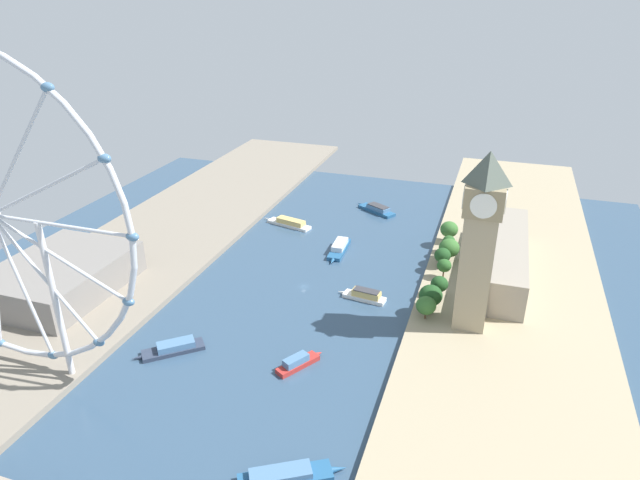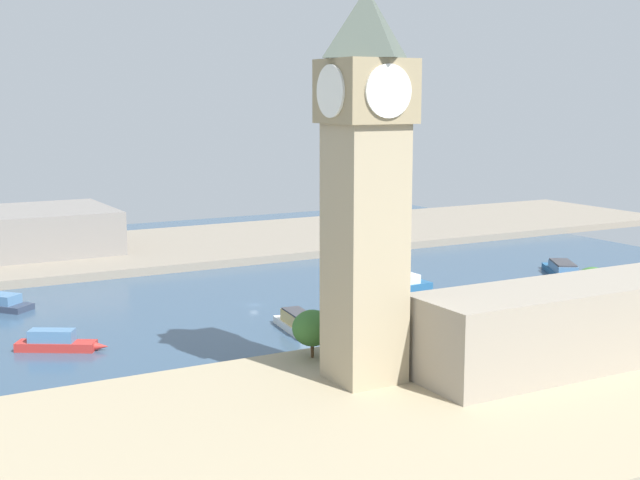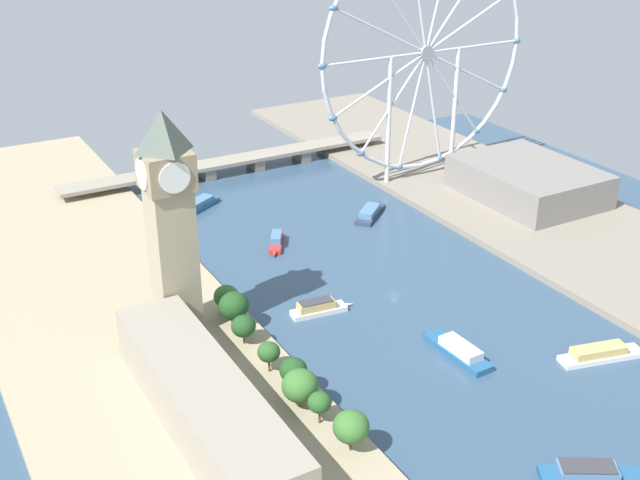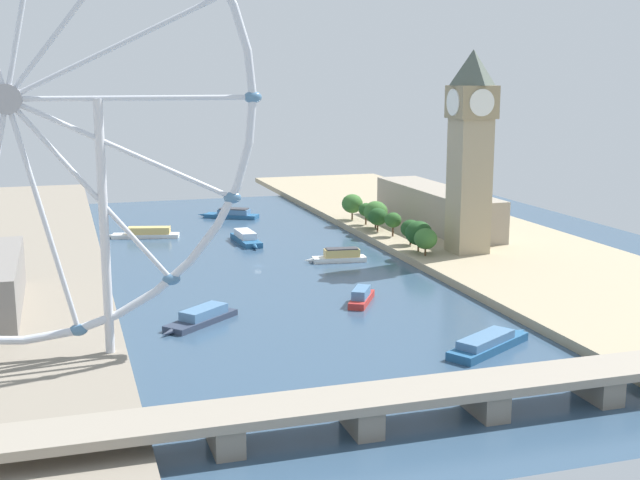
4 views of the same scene
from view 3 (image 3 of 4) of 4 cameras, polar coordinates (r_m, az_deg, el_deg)
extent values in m
plane|color=#334C66|center=(323.48, 5.30, -3.88)|extent=(377.94, 377.94, 0.00)
cube|color=tan|center=(284.07, -12.46, -8.58)|extent=(90.00, 520.00, 3.00)
cube|color=gray|center=(386.36, 18.13, 0.19)|extent=(90.00, 520.00, 3.00)
cube|color=tan|center=(285.40, -10.33, -1.50)|extent=(13.97, 13.97, 54.76)
cube|color=#928260|center=(272.12, -10.87, 4.89)|extent=(16.21, 16.21, 13.03)
pyramid|color=#4C564C|center=(267.83, -11.11, 7.62)|extent=(14.67, 14.67, 14.10)
cylinder|color=white|center=(279.65, -11.45, 5.40)|extent=(10.62, 0.50, 10.62)
cylinder|color=white|center=(264.65, -10.26, 4.36)|extent=(10.62, 0.50, 10.62)
cylinder|color=white|center=(274.68, -9.22, 5.22)|extent=(0.50, 10.62, 10.62)
cylinder|color=white|center=(269.80, -12.55, 4.56)|extent=(0.50, 10.62, 10.62)
cube|color=gray|center=(243.94, -8.16, -11.39)|extent=(22.00, 100.32, 18.50)
cylinder|color=#513823|center=(238.64, 2.19, -14.26)|extent=(0.80, 0.80, 4.01)
ellipsoid|color=#386B2D|center=(234.72, 2.22, -13.09)|extent=(10.61, 10.61, 9.55)
cylinder|color=#513823|center=(248.10, -0.03, -12.39)|extent=(0.80, 0.80, 4.53)
ellipsoid|color=#285623|center=(244.98, -0.03, -11.44)|extent=(7.25, 7.25, 6.53)
cylinder|color=#513823|center=(254.96, -1.40, -11.42)|extent=(0.80, 0.80, 3.17)
ellipsoid|color=#386B2D|center=(251.31, -1.42, -10.28)|extent=(11.53, 11.53, 10.38)
cylinder|color=#513823|center=(262.38, -1.88, -10.18)|extent=(0.80, 0.80, 3.54)
ellipsoid|color=#1E471E|center=(259.31, -1.90, -9.21)|extent=(9.00, 9.00, 8.10)
cylinder|color=#513823|center=(270.71, -3.62, -8.86)|extent=(0.80, 0.80, 4.47)
ellipsoid|color=#285623|center=(267.79, -3.65, -7.92)|extent=(7.66, 7.66, 6.89)
cylinder|color=#513823|center=(286.07, -5.40, -6.99)|extent=(0.80, 0.80, 3.51)
ellipsoid|color=#1E471E|center=(283.32, -5.45, -6.10)|extent=(8.71, 8.71, 7.84)
cylinder|color=#513823|center=(297.80, -6.09, -5.66)|extent=(0.80, 0.80, 3.22)
ellipsoid|color=#1E471E|center=(294.74, -6.14, -4.64)|extent=(11.21, 11.21, 10.09)
cylinder|color=#513823|center=(305.05, -6.62, -4.88)|extent=(0.80, 0.80, 3.26)
ellipsoid|color=#386B2D|center=(302.40, -6.67, -3.99)|extent=(9.45, 9.45, 8.50)
torus|color=silver|center=(422.99, 7.52, 13.04)|extent=(123.75, 2.22, 123.75)
cylinder|color=#99999E|center=(422.99, 7.52, 13.04)|extent=(7.29, 3.00, 7.29)
cylinder|color=silver|center=(441.59, 10.78, 13.33)|extent=(60.76, 1.33, 1.33)
cylinder|color=silver|center=(437.26, 10.60, 14.99)|extent=(55.33, 1.33, 27.57)
cylinder|color=silver|center=(430.28, 9.81, 16.32)|extent=(38.93, 1.33, 48.34)
cylinder|color=silver|center=(407.73, 5.48, 16.08)|extent=(38.93, 1.33, 48.34)
cylinder|color=silver|center=(404.83, 4.41, 14.54)|extent=(55.33, 1.33, 27.57)
cylinder|color=silver|center=(405.82, 3.98, 12.68)|extent=(60.76, 1.33, 1.33)
cylinder|color=silver|center=(410.48, 4.28, 10.92)|extent=(55.33, 1.33, 27.57)
cylinder|color=silver|center=(417.79, 5.22, 9.64)|extent=(38.93, 1.33, 48.34)
cylinder|color=silver|center=(426.21, 6.55, 9.07)|extent=(14.82, 1.33, 59.54)
cylinder|color=silver|center=(434.05, 8.02, 9.29)|extent=(14.82, 1.33, 59.54)
cylinder|color=silver|center=(439.83, 9.36, 10.20)|extent=(38.93, 1.33, 48.34)
cylinder|color=silver|center=(442.50, 10.33, 11.64)|extent=(55.33, 1.33, 27.57)
ellipsoid|color=teal|center=(461.44, 13.77, 13.56)|extent=(4.80, 3.20, 3.20)
ellipsoid|color=teal|center=(388.19, 0.97, 16.12)|extent=(4.80, 3.20, 3.20)
ellipsoid|color=teal|center=(390.26, 0.16, 12.23)|extent=(4.80, 3.20, 3.20)
ellipsoid|color=teal|center=(399.89, 0.91, 8.64)|extent=(4.80, 3.20, 3.20)
ellipsoid|color=teal|center=(414.75, 2.91, 6.16)|extent=(4.80, 3.20, 3.20)
ellipsoid|color=teal|center=(431.54, 5.63, 5.18)|extent=(4.80, 3.20, 3.20)
ellipsoid|color=teal|center=(446.90, 8.49, 5.73)|extent=(4.80, 3.20, 3.20)
ellipsoid|color=teal|center=(458.06, 11.03, 7.58)|extent=(4.80, 3.20, 3.20)
ellipsoid|color=teal|center=(463.18, 12.87, 10.33)|extent=(4.80, 3.20, 3.20)
cylinder|color=silver|center=(443.68, 9.51, 9.07)|extent=(2.40, 2.40, 66.10)
cylinder|color=silver|center=(419.09, 4.90, 8.38)|extent=(2.40, 2.40, 66.10)
cube|color=gray|center=(418.92, 14.54, 4.06)|extent=(52.57, 68.50, 16.66)
cube|color=gray|center=(449.20, -6.32, 5.60)|extent=(189.94, 13.96, 2.00)
cube|color=gray|center=(436.33, -11.62, 4.05)|extent=(6.00, 12.56, 6.15)
cube|color=gray|center=(445.38, -8.03, 4.77)|extent=(6.00, 12.56, 6.15)
cube|color=gray|center=(456.17, -4.60, 5.43)|extent=(6.00, 12.56, 6.15)
cube|color=gray|center=(468.57, -1.32, 6.05)|extent=(6.00, 12.56, 6.15)
cube|color=#2D384C|center=(393.62, 3.58, 1.84)|extent=(25.18, 23.13, 1.86)
cone|color=#2D384C|center=(407.24, 4.20, 2.64)|extent=(4.83, 4.51, 1.86)
cube|color=teal|center=(391.53, 3.54, 2.08)|extent=(16.33, 15.31, 2.84)
cube|color=white|center=(299.08, 19.31, -7.78)|extent=(31.60, 14.28, 1.82)
cube|color=#DBB766|center=(296.98, 19.13, -7.43)|extent=(20.50, 10.50, 3.18)
cube|color=white|center=(309.06, -0.09, -5.04)|extent=(22.36, 8.91, 2.01)
cone|color=white|center=(313.47, 2.05, -4.59)|extent=(4.13, 2.47, 2.01)
cube|color=#DBB766|center=(307.42, -0.28, -4.66)|extent=(14.85, 7.00, 3.13)
cube|color=#38383D|center=(306.53, -0.28, -4.37)|extent=(13.40, 6.58, 0.46)
cube|color=#235684|center=(246.02, 18.68, -15.65)|extent=(28.72, 21.70, 2.01)
cube|color=teal|center=(244.13, 18.43, -15.25)|extent=(17.68, 14.36, 2.67)
cube|color=#38383D|center=(243.11, 18.48, -14.96)|extent=(16.10, 13.23, 0.58)
cube|color=#B22D28|center=(362.74, -3.11, -0.23)|extent=(14.78, 19.72, 2.23)
cone|color=#B22D28|center=(352.41, -3.25, -1.04)|extent=(3.75, 4.21, 2.23)
cube|color=teal|center=(362.51, -3.11, 0.21)|extent=(9.59, 11.87, 3.07)
cube|color=#235684|center=(404.22, -8.83, 2.26)|extent=(30.32, 22.27, 2.36)
cone|color=#235684|center=(391.81, -10.42, 1.38)|extent=(5.93, 4.82, 2.36)
cube|color=teal|center=(404.43, -8.72, 2.63)|extent=(20.60, 15.85, 2.25)
cube|color=#235684|center=(288.22, 9.71, -7.85)|extent=(9.02, 29.00, 2.34)
cone|color=#235684|center=(298.72, 7.62, -6.41)|extent=(2.55, 5.26, 2.34)
cube|color=silver|center=(285.92, 9.94, -7.54)|extent=(7.27, 16.85, 2.97)
camera|label=1|loc=(476.91, -22.09, 22.26)|focal=31.25mm
camera|label=2|loc=(360.43, -40.43, 4.03)|focal=49.30mm
camera|label=4|loc=(601.91, -6.29, 17.22)|focal=46.75mm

